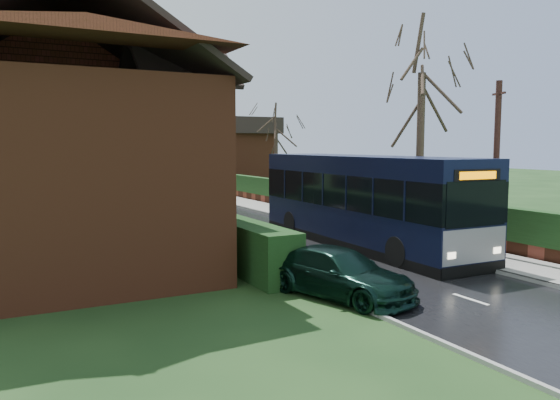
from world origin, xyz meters
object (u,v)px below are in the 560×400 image
car_silver (216,225)px  car_green (339,273)px  brick_house (65,137)px  telegraph_pole (496,170)px  bus_stop_sign (343,191)px  bus (363,201)px

car_silver → car_green: 10.25m
brick_house → telegraph_pole: (13.53, -7.32, -1.16)m
car_silver → car_green: size_ratio=0.80×
car_green → bus_stop_sign: (6.90, 9.95, 1.21)m
car_green → car_silver: bearing=70.6°
bus_stop_sign → telegraph_pole: (0.80, -8.40, 1.36)m
bus → car_silver: bearing=138.2°
bus_stop_sign → telegraph_pole: bearing=-86.1°
car_silver → brick_house: bearing=-167.9°
telegraph_pole → bus_stop_sign: bearing=115.8°
car_silver → car_green: bearing=-92.6°
brick_house → car_green: 11.25m
bus → car_green: (-5.10, -5.86, -1.17)m
brick_house → telegraph_pole: brick_house is taller
brick_house → bus: brick_house is taller
bus → telegraph_pole: size_ratio=1.91×
bus → bus_stop_sign: (1.80, 4.10, 0.04)m
car_green → bus_stop_sign: bus_stop_sign is taller
car_green → telegraph_pole: 8.26m
car_silver → telegraph_pole: 11.64m
brick_house → bus_stop_sign: 13.03m
telegraph_pole → car_silver: bearing=150.3°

